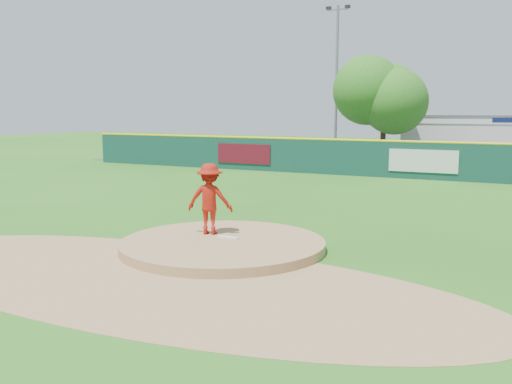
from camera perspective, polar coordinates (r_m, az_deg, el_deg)
The scene contains 12 objects.
ground at distance 15.42m, azimuth -3.34°, elevation -5.75°, with size 120.00×120.00×0.00m, color #286B19.
pitchers_mound at distance 15.42m, azimuth -3.34°, elevation -5.75°, with size 5.50×5.50×0.50m, color #9E774C.
pitching_rubber at distance 15.61m, azimuth -2.80°, elevation -4.56°, with size 0.60×0.15×0.04m, color white.
infield_dirt_arc at distance 13.00m, azimuth -10.01°, elevation -8.54°, with size 15.40×15.40×0.01m, color #9E774C.
parking_lot at distance 40.82m, azimuth 15.91°, elevation 2.77°, with size 44.00×16.00×0.02m, color #38383A.
pitcher at distance 16.01m, azimuth -4.64°, elevation -0.69°, with size 1.29×0.74×1.99m, color #9F190D.
van at distance 40.22m, azimuth 11.34°, elevation 3.96°, with size 2.56×5.55×1.54m, color white.
fence_banners at distance 32.86m, azimuth 7.09°, elevation 3.48°, with size 14.35×0.04×1.20m.
playground_slide at distance 41.97m, azimuth -3.90°, elevation 4.17°, with size 0.90×2.53×1.40m.
outfield_fence at distance 31.96m, azimuth 12.96°, elevation 3.35°, with size 40.00×0.14×2.07m.
deciduous_tree at distance 39.13m, azimuth 12.71°, elevation 9.32°, with size 5.60×5.60×7.36m.
light_pole_left at distance 42.23m, azimuth 8.07°, elevation 11.39°, with size 1.75×0.25×11.00m.
Camera 1 is at (7.47, -12.96, 3.75)m, focal length 40.00 mm.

